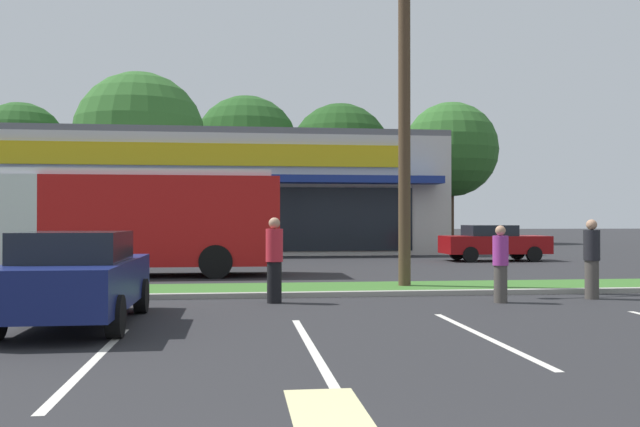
# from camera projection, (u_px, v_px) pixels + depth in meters

# --- Properties ---
(grass_median) EXTENTS (56.00, 2.20, 0.12)m
(grass_median) POSITION_uv_depth(u_px,v_px,m) (269.00, 289.00, 16.46)
(grass_median) COLOR #386B28
(grass_median) RESTS_ON ground_plane
(curb_lip) EXTENTS (56.00, 0.24, 0.12)m
(curb_lip) POSITION_uv_depth(u_px,v_px,m) (272.00, 295.00, 15.25)
(curb_lip) COLOR #99968C
(curb_lip) RESTS_ON ground_plane
(parking_stripe_0) EXTENTS (0.12, 4.80, 0.01)m
(parking_stripe_0) POSITION_uv_depth(u_px,v_px,m) (94.00, 360.00, 8.45)
(parking_stripe_0) COLOR silver
(parking_stripe_0) RESTS_ON ground_plane
(parking_stripe_1) EXTENTS (0.12, 4.80, 0.01)m
(parking_stripe_1) POSITION_uv_depth(u_px,v_px,m) (310.00, 346.00, 9.43)
(parking_stripe_1) COLOR silver
(parking_stripe_1) RESTS_ON ground_plane
(parking_stripe_2) EXTENTS (0.12, 4.80, 0.01)m
(parking_stripe_2) POSITION_uv_depth(u_px,v_px,m) (484.00, 336.00, 10.19)
(parking_stripe_2) COLOR silver
(parking_stripe_2) RESTS_ON ground_plane
(lot_arrow) EXTENTS (0.70, 1.60, 0.01)m
(lot_arrow) POSITION_uv_depth(u_px,v_px,m) (328.00, 411.00, 6.23)
(lot_arrow) COLOR beige
(lot_arrow) RESTS_ON ground_plane
(storefront_building) EXTENTS (24.94, 14.93, 6.17)m
(storefront_building) POSITION_uv_depth(u_px,v_px,m) (202.00, 196.00, 38.78)
(storefront_building) COLOR beige
(storefront_building) RESTS_ON ground_plane
(tree_left) EXTENTS (5.72, 5.72, 9.23)m
(tree_left) POSITION_uv_depth(u_px,v_px,m) (21.00, 147.00, 43.63)
(tree_left) COLOR #473323
(tree_left) RESTS_ON ground_plane
(tree_mid_left) EXTENTS (8.38, 8.38, 11.30)m
(tree_mid_left) POSITION_uv_depth(u_px,v_px,m) (140.00, 137.00, 44.34)
(tree_mid_left) COLOR #473323
(tree_mid_left) RESTS_ON ground_plane
(tree_mid) EXTENTS (7.59, 7.59, 10.67)m
(tree_mid) POSITION_uv_depth(u_px,v_px,m) (246.00, 149.00, 49.26)
(tree_mid) COLOR #473323
(tree_mid) RESTS_ON ground_plane
(tree_mid_right) EXTENTS (7.17, 7.17, 10.09)m
(tree_mid_right) POSITION_uv_depth(u_px,v_px,m) (340.00, 153.00, 49.12)
(tree_mid_right) COLOR #473323
(tree_mid_right) RESTS_ON ground_plane
(tree_right) EXTENTS (6.98, 6.98, 10.42)m
(tree_right) POSITION_uv_depth(u_px,v_px,m) (451.00, 150.00, 50.52)
(tree_right) COLOR #473323
(tree_right) RESTS_ON ground_plane
(utility_pole) EXTENTS (3.09, 2.40, 10.75)m
(utility_pole) POSITION_uv_depth(u_px,v_px,m) (399.00, 59.00, 16.88)
(utility_pole) COLOR #4C3826
(utility_pole) RESTS_ON ground_plane
(city_bus) EXTENTS (12.69, 2.68, 3.25)m
(city_bus) POSITION_uv_depth(u_px,v_px,m) (70.00, 219.00, 20.84)
(city_bus) COLOR #B71414
(city_bus) RESTS_ON ground_plane
(car_0) EXTENTS (4.38, 1.92, 1.51)m
(car_0) POSITION_uv_depth(u_px,v_px,m) (494.00, 242.00, 28.79)
(car_0) COLOR maroon
(car_0) RESTS_ON ground_plane
(car_3) EXTENTS (1.93, 4.40, 1.55)m
(car_3) POSITION_uv_depth(u_px,v_px,m) (77.00, 277.00, 11.27)
(car_3) COLOR navy
(car_3) RESTS_ON ground_plane
(pedestrian_near_bench) EXTENTS (0.35, 0.35, 1.75)m
(pedestrian_near_bench) POSITION_uv_depth(u_px,v_px,m) (592.00, 259.00, 15.04)
(pedestrian_near_bench) COLOR #47423D
(pedestrian_near_bench) RESTS_ON ground_plane
(pedestrian_by_pole) EXTENTS (0.36, 0.36, 1.79)m
(pedestrian_by_pole) POSITION_uv_depth(u_px,v_px,m) (274.00, 260.00, 14.30)
(pedestrian_by_pole) COLOR black
(pedestrian_by_pole) RESTS_ON ground_plane
(pedestrian_mid) EXTENTS (0.33, 0.33, 1.62)m
(pedestrian_mid) POSITION_uv_depth(u_px,v_px,m) (501.00, 264.00, 14.36)
(pedestrian_mid) COLOR #47423D
(pedestrian_mid) RESTS_ON ground_plane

